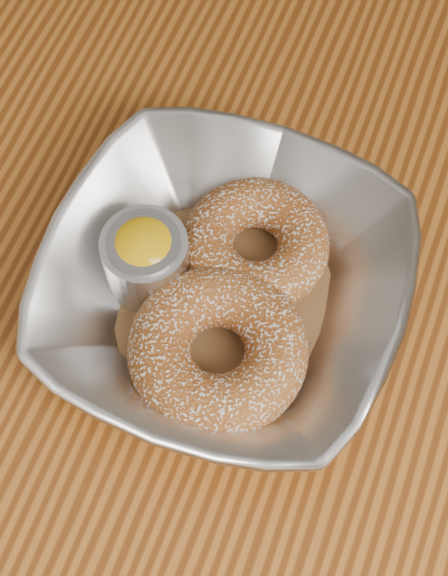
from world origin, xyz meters
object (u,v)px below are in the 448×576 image
(serving_bowl, at_px, (224,289))
(donut_back, at_px, (256,244))
(donut_front, at_px, (218,350))
(table, at_px, (380,384))
(ramekin, at_px, (146,258))

(serving_bowl, xyz_separation_m, donut_back, (0.01, 0.04, -0.00))
(donut_front, bearing_deg, serving_bowl, 105.66)
(table, bearing_deg, serving_bowl, -168.31)
(serving_bowl, height_order, ramekin, ramekin)
(table, bearing_deg, donut_front, -148.65)
(donut_back, height_order, donut_front, donut_front)
(serving_bowl, bearing_deg, donut_back, 78.66)
(table, relative_size, donut_back, 12.59)
(donut_front, distance_m, ramekin, 0.07)
(table, relative_size, ramekin, 21.35)
(table, xyz_separation_m, donut_back, (-0.11, 0.01, 0.13))
(ramekin, bearing_deg, serving_bowl, 0.86)
(serving_bowl, xyz_separation_m, donut_front, (0.01, -0.04, 0.00))
(donut_back, height_order, ramekin, ramekin)
(donut_front, bearing_deg, donut_back, 92.69)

